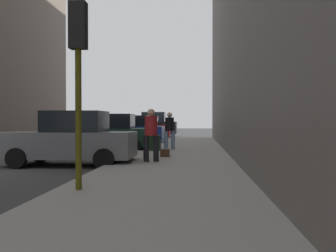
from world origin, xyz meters
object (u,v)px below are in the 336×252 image
at_px(parked_black_suv, 152,125).
at_px(rolling_suitcase, 155,143).
at_px(parked_red_hatchback, 144,129).
at_px(fire_hydrant, 130,149).
at_px(parked_dark_green_sedan, 110,134).
at_px(duffel_bag, 165,153).
at_px(pedestrian_in_jeans, 170,129).
at_px(parked_blue_sedan, 131,131).
at_px(traffic_light, 78,54).
at_px(parked_gray_coupe, 71,140).
at_px(pedestrian_in_red_jacket, 151,132).

xyz_separation_m(parked_black_suv, rolling_suitcase, (2.29, -17.91, -0.54)).
distance_m(parked_red_hatchback, fire_hydrant, 15.99).
distance_m(parked_dark_green_sedan, duffel_bag, 4.79).
relative_size(fire_hydrant, rolling_suitcase, 0.68).
distance_m(fire_hydrant, duffel_bag, 1.45).
distance_m(parked_dark_green_sedan, pedestrian_in_jeans, 2.88).
xyz_separation_m(fire_hydrant, pedestrian_in_jeans, (1.06, 4.36, 0.61)).
distance_m(parked_red_hatchback, pedestrian_in_jeans, 11.88).
bearing_deg(parked_red_hatchback, parked_blue_sedan, -90.00).
bearing_deg(duffel_bag, traffic_light, -99.29).
distance_m(parked_red_hatchback, rolling_suitcase, 12.51).
bearing_deg(parked_gray_coupe, pedestrian_in_red_jacket, 0.22).
bearing_deg(fire_hydrant, parked_dark_green_sedan, 111.43).
height_order(pedestrian_in_jeans, pedestrian_in_red_jacket, same).
relative_size(parked_blue_sedan, parked_black_suv, 0.91).
height_order(traffic_light, rolling_suitcase, traffic_light).
relative_size(parked_dark_green_sedan, fire_hydrant, 6.02).
relative_size(parked_gray_coupe, parked_dark_green_sedan, 0.99).
height_order(traffic_light, pedestrian_in_red_jacket, traffic_light).
bearing_deg(parked_red_hatchback, pedestrian_in_jeans, -76.05).
bearing_deg(traffic_light, rolling_suitcase, 87.37).
bearing_deg(traffic_light, parked_dark_green_sedan, 100.07).
relative_size(parked_dark_green_sedan, duffel_bag, 9.64).
bearing_deg(parked_blue_sedan, parked_red_hatchback, 90.00).
bearing_deg(parked_black_suv, pedestrian_in_red_jacket, -83.26).
bearing_deg(parked_black_suv, parked_gray_coupe, -90.00).
height_order(parked_dark_green_sedan, parked_blue_sedan, same).
height_order(parked_blue_sedan, parked_black_suv, parked_black_suv).
height_order(parked_black_suv, fire_hydrant, parked_black_suv).
relative_size(parked_gray_coupe, traffic_light, 1.17).
bearing_deg(rolling_suitcase, parked_blue_sedan, 109.10).
bearing_deg(parked_black_suv, parked_red_hatchback, -90.00).
bearing_deg(parked_gray_coupe, rolling_suitcase, 62.88).
distance_m(fire_hydrant, rolling_suitcase, 3.62).
height_order(parked_gray_coupe, parked_red_hatchback, same).
relative_size(parked_dark_green_sedan, parked_red_hatchback, 0.99).
relative_size(fire_hydrant, traffic_light, 0.20).
distance_m(pedestrian_in_red_jacket, rolling_suitcase, 4.51).
bearing_deg(pedestrian_in_red_jacket, duffel_bag, 80.00).
bearing_deg(rolling_suitcase, parked_dark_green_sedan, 156.25).
bearing_deg(parked_blue_sedan, duffel_bag, -72.44).
distance_m(parked_dark_green_sedan, parked_blue_sedan, 5.60).
height_order(parked_blue_sedan, rolling_suitcase, parked_blue_sedan).
bearing_deg(parked_gray_coupe, parked_black_suv, 90.00).
xyz_separation_m(traffic_light, pedestrian_in_jeans, (1.01, 10.20, -1.65)).
bearing_deg(traffic_light, parked_gray_coupe, 110.48).
xyz_separation_m(parked_black_suv, pedestrian_in_jeans, (2.86, -17.14, 0.07)).
distance_m(parked_red_hatchback, traffic_light, 21.89).
xyz_separation_m(fire_hydrant, pedestrian_in_red_jacket, (0.84, -0.87, 0.61)).
xyz_separation_m(traffic_light, pedestrian_in_red_jacket, (0.79, 4.97, -1.65)).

